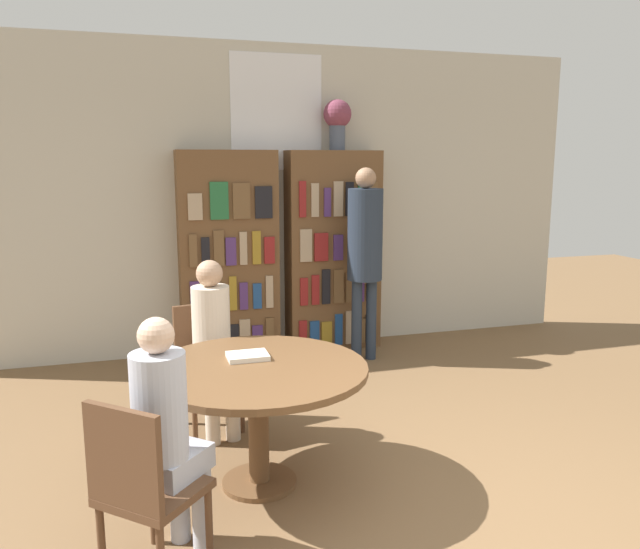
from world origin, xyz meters
name	(u,v)px	position (x,y,z in m)	size (l,w,h in m)	color
wall_back	(277,200)	(0.00, 3.77, 1.51)	(6.40, 0.07, 3.00)	beige
bookshelf_left	(229,256)	(-0.53, 3.58, 0.99)	(0.93, 0.34, 1.99)	brown
bookshelf_right	(333,251)	(0.53, 3.58, 0.99)	(0.93, 0.34, 1.99)	brown
flower_vase	(337,119)	(0.57, 3.58, 2.29)	(0.28, 0.28, 0.49)	#475166
reading_table	(258,385)	(-0.75, 1.04, 0.62)	(1.27, 1.27, 0.73)	brown
chair_near_camera	(142,484)	(-1.41, 0.32, 0.48)	(0.57, 0.57, 0.88)	brown
chair_left_side	(206,360)	(-0.94, 1.99, 0.48)	(0.47, 0.47, 0.88)	brown
seated_reader_left	(213,338)	(-0.90, 1.82, 0.69)	(0.32, 0.39, 1.23)	beige
seated_reader_right	(167,427)	(-1.29, 0.46, 0.68)	(0.40, 0.41, 1.21)	#B2B7C6
librarian_standing	(365,243)	(0.68, 3.08, 1.13)	(0.33, 0.60, 1.83)	#232D3D
open_book_on_table	(248,356)	(-0.78, 1.19, 0.75)	(0.24, 0.18, 0.03)	silver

